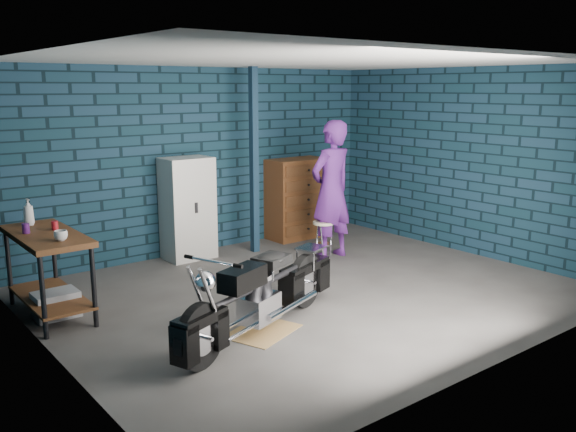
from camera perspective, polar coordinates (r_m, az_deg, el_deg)
name	(u,v)px	position (r m, az deg, el deg)	size (l,w,h in m)	color
ground	(311,292)	(7.37, 2.16, -7.14)	(6.00, 6.00, 0.00)	#514E4B
room_walls	(283,130)	(7.41, -0.51, 8.03)	(6.02, 5.01, 2.71)	#102A36
support_post	(254,162)	(8.91, -3.20, 5.11)	(0.10, 0.10, 2.70)	#112637
workbench	(49,274)	(7.01, -21.45, -5.11)	(0.60, 1.40, 0.91)	brown
drip_mat	(263,331)	(6.25, -2.40, -10.72)	(0.71, 0.53, 0.01)	olive
motorcycle	(262,287)	(6.08, -2.44, -6.65)	(2.14, 0.58, 0.94)	black
person	(331,190)	(8.66, 4.07, 2.45)	(0.72, 0.47, 1.97)	#541F74
storage_bin	(56,304)	(7.02, -20.88, -7.73)	(0.45, 0.32, 0.28)	gray
locker	(188,209)	(8.75, -9.34, 0.69)	(0.68, 0.48, 1.45)	beige
tool_chest	(298,199)	(9.86, 0.91, 1.65)	(0.97, 0.54, 1.29)	brown
shop_stool	(323,240)	(8.68, 3.33, -2.29)	(0.30, 0.30, 0.55)	beige
cup_a	(61,236)	(6.48, -20.49, -1.73)	(0.13, 0.13, 0.10)	beige
mug_purple	(26,228)	(6.95, -23.33, -1.07)	(0.08, 0.08, 0.11)	#49175C
mug_red	(55,225)	(7.00, -20.99, -0.83)	(0.07, 0.07, 0.10)	#A7161F
bottle	(28,212)	(7.33, -23.12, 0.35)	(0.11, 0.11, 0.30)	gray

